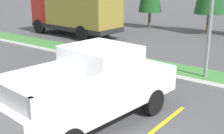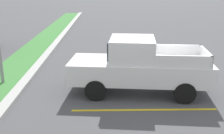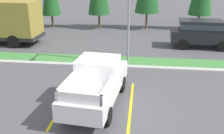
% 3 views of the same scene
% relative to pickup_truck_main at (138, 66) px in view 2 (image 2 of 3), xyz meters
% --- Properties ---
extents(ground_plane, '(120.00, 120.00, 0.00)m').
position_rel_pickup_truck_main_xyz_m(ground_plane, '(0.22, -0.41, -1.04)').
color(ground_plane, '#4C4C4F').
extents(parking_line_near, '(0.12, 4.80, 0.01)m').
position_rel_pickup_truck_main_xyz_m(parking_line_near, '(-1.56, -0.05, -1.04)').
color(parking_line_near, yellow).
rests_on(parking_line_near, ground).
extents(parking_line_far, '(0.12, 4.80, 0.01)m').
position_rel_pickup_truck_main_xyz_m(parking_line_far, '(1.54, -0.05, -1.04)').
color(parking_line_far, yellow).
rests_on(parking_line_far, ground).
extents(curb_strip, '(56.00, 0.40, 0.15)m').
position_rel_pickup_truck_main_xyz_m(curb_strip, '(0.22, 4.59, -0.97)').
color(curb_strip, '#B2B2AD').
rests_on(curb_strip, ground).
extents(pickup_truck_main, '(2.43, 5.39, 2.10)m').
position_rel_pickup_truck_main_xyz_m(pickup_truck_main, '(0.00, 0.00, 0.00)').
color(pickup_truck_main, black).
rests_on(pickup_truck_main, ground).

